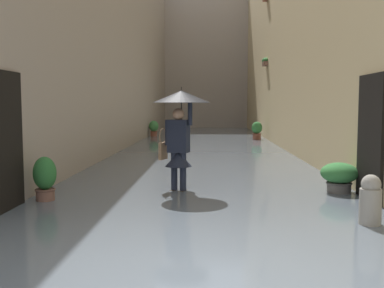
{
  "coord_description": "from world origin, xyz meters",
  "views": [
    {
      "loc": [
        -0.17,
        3.97,
        1.69
      ],
      "look_at": [
        0.15,
        -4.84,
        0.92
      ],
      "focal_mm": 41.85,
      "sensor_mm": 36.0,
      "label": 1
    }
  ],
  "objects_px": {
    "potted_plant_far_left": "(339,177)",
    "mooring_bollard": "(370,203)",
    "potted_plant_near_right": "(45,179)",
    "potted_plant_mid_right": "(154,128)",
    "person_wading": "(180,118)",
    "potted_plant_near_left": "(257,131)"
  },
  "relations": [
    {
      "from": "potted_plant_far_left",
      "to": "potted_plant_mid_right",
      "type": "relative_size",
      "value": 0.75
    },
    {
      "from": "person_wading",
      "to": "potted_plant_far_left",
      "type": "relative_size",
      "value": 2.99
    },
    {
      "from": "potted_plant_far_left",
      "to": "potted_plant_near_left",
      "type": "bearing_deg",
      "value": -89.34
    },
    {
      "from": "potted_plant_near_left",
      "to": "mooring_bollard",
      "type": "height_order",
      "value": "potted_plant_near_left"
    },
    {
      "from": "potted_plant_near_right",
      "to": "mooring_bollard",
      "type": "xyz_separation_m",
      "value": [
        -4.88,
        1.34,
        -0.07
      ]
    },
    {
      "from": "potted_plant_far_left",
      "to": "potted_plant_mid_right",
      "type": "height_order",
      "value": "potted_plant_mid_right"
    },
    {
      "from": "potted_plant_near_right",
      "to": "potted_plant_mid_right",
      "type": "bearing_deg",
      "value": -89.77
    },
    {
      "from": "potted_plant_far_left",
      "to": "potted_plant_near_right",
      "type": "height_order",
      "value": "potted_plant_near_right"
    },
    {
      "from": "potted_plant_far_left",
      "to": "mooring_bollard",
      "type": "xyz_separation_m",
      "value": [
        0.23,
        2.22,
        0.0
      ]
    },
    {
      "from": "potted_plant_near_right",
      "to": "potted_plant_mid_right",
      "type": "relative_size",
      "value": 0.93
    },
    {
      "from": "potted_plant_near_right",
      "to": "potted_plant_mid_right",
      "type": "xyz_separation_m",
      "value": [
        0.06,
        -15.38,
        0.06
      ]
    },
    {
      "from": "potted_plant_far_left",
      "to": "potted_plant_near_right",
      "type": "distance_m",
      "value": 5.19
    },
    {
      "from": "mooring_bollard",
      "to": "potted_plant_near_right",
      "type": "bearing_deg",
      "value": -15.3
    },
    {
      "from": "potted_plant_far_left",
      "to": "potted_plant_near_left",
      "type": "height_order",
      "value": "potted_plant_near_left"
    },
    {
      "from": "person_wading",
      "to": "potted_plant_mid_right",
      "type": "relative_size",
      "value": 2.26
    },
    {
      "from": "potted_plant_mid_right",
      "to": "mooring_bollard",
      "type": "xyz_separation_m",
      "value": [
        -4.94,
        16.72,
        -0.13
      ]
    },
    {
      "from": "potted_plant_mid_right",
      "to": "potted_plant_near_right",
      "type": "bearing_deg",
      "value": 90.23
    },
    {
      "from": "potted_plant_near_right",
      "to": "mooring_bollard",
      "type": "relative_size",
      "value": 1.08
    },
    {
      "from": "potted_plant_near_right",
      "to": "mooring_bollard",
      "type": "distance_m",
      "value": 5.06
    },
    {
      "from": "potted_plant_mid_right",
      "to": "person_wading",
      "type": "bearing_deg",
      "value": 98.9
    },
    {
      "from": "person_wading",
      "to": "mooring_bollard",
      "type": "relative_size",
      "value": 2.62
    },
    {
      "from": "person_wading",
      "to": "potted_plant_mid_right",
      "type": "height_order",
      "value": "person_wading"
    }
  ]
}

